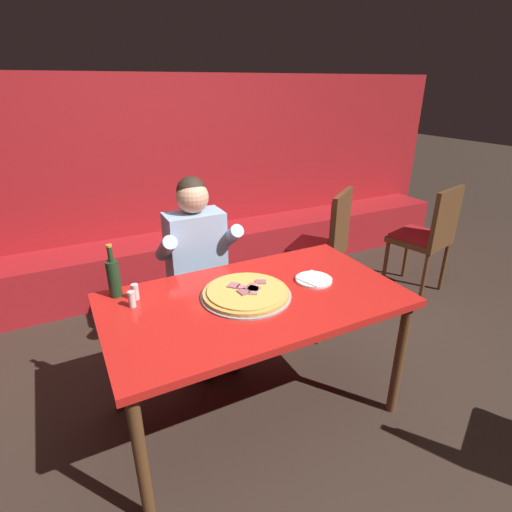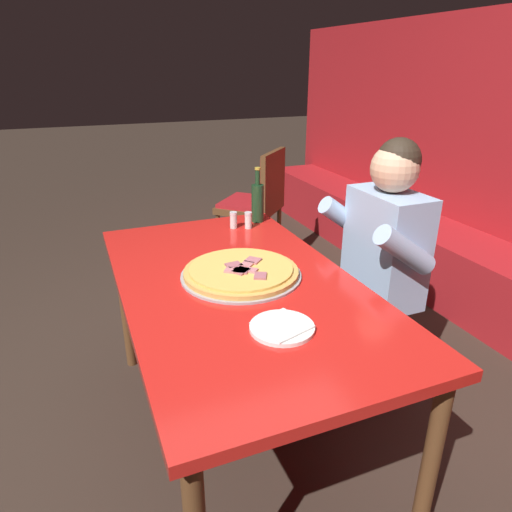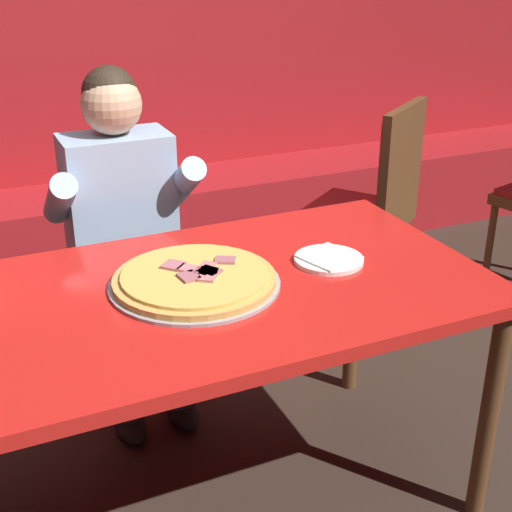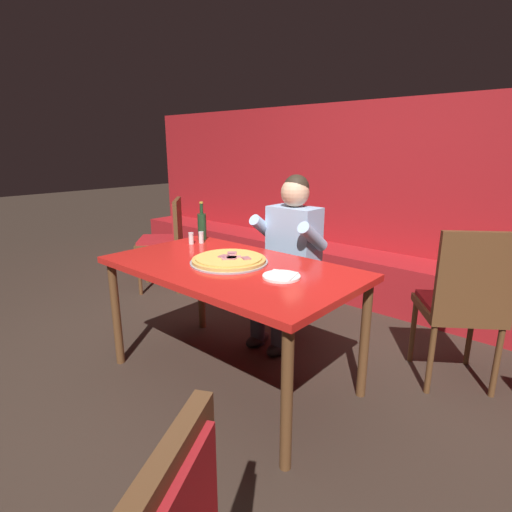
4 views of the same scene
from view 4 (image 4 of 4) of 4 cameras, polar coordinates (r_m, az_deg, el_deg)
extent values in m
plane|color=#33261E|center=(2.75, -3.41, -16.90)|extent=(24.00, 24.00, 0.00)
cube|color=#A3191E|center=(4.20, 17.90, 7.54)|extent=(6.80, 0.16, 1.90)
cube|color=#A3191E|center=(4.07, 15.24, -2.92)|extent=(6.46, 0.48, 0.46)
cylinder|color=brown|center=(2.91, -19.34, -7.83)|extent=(0.06, 0.06, 0.73)
cylinder|color=brown|center=(1.92, 4.40, -19.84)|extent=(0.06, 0.06, 0.73)
cylinder|color=brown|center=(3.31, -7.87, -4.22)|extent=(0.06, 0.06, 0.73)
cylinder|color=brown|center=(2.49, 15.24, -11.55)|extent=(0.06, 0.06, 0.73)
cube|color=red|center=(2.44, -3.69, -1.73)|extent=(1.57, 0.88, 0.04)
cylinder|color=#9E9EA3|center=(2.47, -3.87, -0.86)|extent=(0.48, 0.48, 0.01)
cylinder|color=gold|center=(2.47, -3.87, -0.55)|extent=(0.46, 0.46, 0.02)
cylinder|color=#E0B251|center=(2.47, -3.88, -0.24)|extent=(0.41, 0.41, 0.01)
cube|color=#C6757A|center=(2.49, -3.58, 0.14)|extent=(0.07, 0.07, 0.01)
cube|color=#C6757A|center=(2.45, -2.68, -0.12)|extent=(0.06, 0.06, 0.01)
cube|color=#A85B66|center=(2.43, -3.51, -0.24)|extent=(0.07, 0.07, 0.01)
cube|color=#B76670|center=(2.54, -3.45, 0.42)|extent=(0.08, 0.08, 0.01)
cube|color=#A85B66|center=(2.44, -3.54, -0.20)|extent=(0.07, 0.06, 0.01)
cube|color=#A85B66|center=(2.47, -4.63, -0.04)|extent=(0.06, 0.07, 0.01)
cube|color=#A85B66|center=(2.43, -3.44, -0.26)|extent=(0.08, 0.08, 0.01)
cube|color=#C6757A|center=(2.42, -4.28, -0.34)|extent=(0.07, 0.07, 0.01)
cube|color=#A85B66|center=(2.42, -1.43, -0.31)|extent=(0.07, 0.07, 0.01)
cylinder|color=white|center=(2.20, 3.65, -2.94)|extent=(0.21, 0.21, 0.01)
cube|color=white|center=(2.19, 3.65, -2.69)|extent=(0.19, 0.19, 0.01)
cylinder|color=#19381E|center=(3.10, -7.71, 4.17)|extent=(0.07, 0.07, 0.20)
cylinder|color=#19381E|center=(3.08, -7.81, 6.73)|extent=(0.03, 0.03, 0.08)
cylinder|color=#B29933|center=(3.07, -7.84, 7.58)|extent=(0.03, 0.03, 0.01)
cylinder|color=silver|center=(3.00, -7.84, 2.52)|extent=(0.04, 0.04, 0.07)
cylinder|color=#28231E|center=(3.00, -7.83, 2.25)|extent=(0.03, 0.03, 0.04)
cylinder|color=silver|center=(2.99, -7.87, 3.32)|extent=(0.04, 0.04, 0.01)
cylinder|color=silver|center=(2.98, -9.25, 2.37)|extent=(0.04, 0.04, 0.07)
cylinder|color=silver|center=(2.98, -9.23, 2.10)|extent=(0.03, 0.03, 0.04)
cylinder|color=silver|center=(2.97, -9.28, 3.18)|extent=(0.04, 0.04, 0.01)
ellipsoid|color=black|center=(3.12, 0.23, -11.83)|extent=(0.11, 0.24, 0.09)
ellipsoid|color=black|center=(3.00, 3.19, -12.97)|extent=(0.11, 0.24, 0.09)
cylinder|color=#282833|center=(3.04, 0.24, -8.73)|extent=(0.11, 0.11, 0.43)
cylinder|color=#282833|center=(2.92, 3.24, -9.77)|extent=(0.11, 0.11, 0.43)
cube|color=#282833|center=(2.95, 2.99, -3.66)|extent=(0.34, 0.40, 0.12)
cube|color=#9EBCE0|center=(3.02, 5.42, 2.12)|extent=(0.38, 0.22, 0.52)
cylinder|color=#9EBCE0|center=(3.08, 1.25, 3.95)|extent=(0.09, 0.30, 0.25)
cylinder|color=#9EBCE0|center=(2.82, 8.12, 2.74)|extent=(0.09, 0.30, 0.25)
sphere|color=#D6A884|center=(2.96, 5.59, 9.01)|extent=(0.21, 0.21, 0.21)
sphere|color=#2D2319|center=(2.97, 5.78, 9.70)|extent=(0.19, 0.19, 0.19)
cylinder|color=brown|center=(3.15, 28.26, -9.77)|extent=(0.04, 0.04, 0.45)
cylinder|color=brown|center=(3.03, 21.51, -9.99)|extent=(0.04, 0.04, 0.45)
cylinder|color=brown|center=(2.85, 31.14, -12.92)|extent=(0.04, 0.04, 0.45)
cylinder|color=brown|center=(2.71, 23.66, -13.38)|extent=(0.04, 0.04, 0.45)
cube|color=brown|center=(2.83, 26.75, -6.86)|extent=(0.61, 0.61, 0.05)
cube|color=#A3191E|center=(2.81, 26.85, -6.10)|extent=(0.56, 0.56, 0.03)
cube|color=brown|center=(2.57, 29.04, -2.61)|extent=(0.38, 0.29, 0.52)
cube|color=#A3191E|center=(2.59, 28.84, -2.44)|extent=(0.31, 0.23, 0.44)
cylinder|color=brown|center=(4.57, -15.40, -0.87)|extent=(0.04, 0.04, 0.47)
cylinder|color=brown|center=(4.21, -16.32, -2.31)|extent=(0.04, 0.04, 0.47)
cylinder|color=brown|center=(4.51, -10.66, -0.78)|extent=(0.04, 0.04, 0.47)
cylinder|color=brown|center=(4.15, -11.17, -2.23)|extent=(0.04, 0.04, 0.47)
cube|color=brown|center=(4.29, -13.60, 1.79)|extent=(0.62, 0.62, 0.05)
cube|color=#A3191E|center=(4.28, -13.63, 2.31)|extent=(0.57, 0.57, 0.03)
cube|color=brown|center=(4.22, -11.11, 5.06)|extent=(0.34, 0.34, 0.43)
cube|color=#A3191E|center=(4.22, -11.45, 5.04)|extent=(0.28, 0.27, 0.36)
camera|label=1|loc=(2.51, -51.56, 17.82)|focal=28.00mm
camera|label=2|loc=(1.12, 35.93, 17.18)|focal=32.00mm
camera|label=3|loc=(2.28, -51.62, 14.86)|focal=50.00mm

